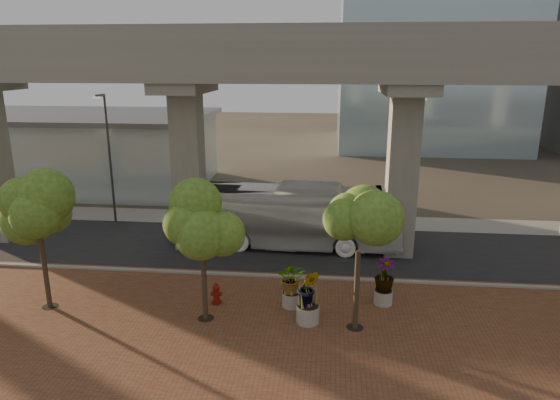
# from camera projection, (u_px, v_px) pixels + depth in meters

# --- Properties ---
(ground) EXTENTS (160.00, 160.00, 0.00)m
(ground) POSITION_uv_depth(u_px,v_px,m) (290.00, 263.00, 27.32)
(ground) COLOR #363127
(ground) RESTS_ON ground
(brick_plaza) EXTENTS (70.00, 13.00, 0.06)m
(brick_plaza) POSITION_uv_depth(u_px,v_px,m) (273.00, 341.00, 19.65)
(brick_plaza) COLOR brown
(brick_plaza) RESTS_ON ground
(asphalt_road) EXTENTS (90.00, 8.00, 0.04)m
(asphalt_road) POSITION_uv_depth(u_px,v_px,m) (293.00, 249.00, 29.23)
(asphalt_road) COLOR black
(asphalt_road) RESTS_ON ground
(curb_strip) EXTENTS (70.00, 0.25, 0.16)m
(curb_strip) POSITION_uv_depth(u_px,v_px,m) (286.00, 277.00, 25.38)
(curb_strip) COLOR gray
(curb_strip) RESTS_ON ground
(far_sidewalk) EXTENTS (90.00, 3.00, 0.06)m
(far_sidewalk) POSITION_uv_depth(u_px,v_px,m) (299.00, 220.00, 34.49)
(far_sidewalk) COLOR gray
(far_sidewalk) RESTS_ON ground
(transit_viaduct) EXTENTS (72.00, 5.60, 12.40)m
(transit_viaduct) POSITION_uv_depth(u_px,v_px,m) (293.00, 125.00, 27.26)
(transit_viaduct) COLOR gray
(transit_viaduct) RESTS_ON ground
(station_pavilion) EXTENTS (23.00, 13.00, 6.30)m
(station_pavilion) POSITION_uv_depth(u_px,v_px,m) (78.00, 149.00, 43.73)
(station_pavilion) COLOR #A3B6BA
(station_pavilion) RESTS_ON ground
(transit_bus) EXTENTS (13.41, 3.67, 3.70)m
(transit_bus) POSITION_uv_depth(u_px,v_px,m) (287.00, 216.00, 29.35)
(transit_bus) COLOR silver
(transit_bus) RESTS_ON ground
(fire_hydrant) EXTENTS (0.50, 0.45, 0.99)m
(fire_hydrant) POSITION_uv_depth(u_px,v_px,m) (216.00, 294.00, 22.56)
(fire_hydrant) COLOR maroon
(fire_hydrant) RESTS_ON ground
(planter_front) EXTENTS (1.91, 1.91, 2.10)m
(planter_front) POSITION_uv_depth(u_px,v_px,m) (292.00, 280.00, 22.08)
(planter_front) COLOR #AAA599
(planter_front) RESTS_ON ground
(planter_right) EXTENTS (2.05, 2.05, 2.19)m
(planter_right) POSITION_uv_depth(u_px,v_px,m) (384.00, 277.00, 22.29)
(planter_right) COLOR gray
(planter_right) RESTS_ON ground
(planter_left) EXTENTS (2.17, 2.17, 2.38)m
(planter_left) POSITION_uv_depth(u_px,v_px,m) (308.00, 291.00, 20.68)
(planter_left) COLOR gray
(planter_left) RESTS_ON ground
(street_tree_far_west) EXTENTS (4.02, 4.02, 6.38)m
(street_tree_far_west) POSITION_uv_depth(u_px,v_px,m) (37.00, 210.00, 21.15)
(street_tree_far_west) COLOR #473B28
(street_tree_far_west) RESTS_ON ground
(street_tree_near_west) EXTENTS (3.30, 3.30, 5.71)m
(street_tree_near_west) POSITION_uv_depth(u_px,v_px,m) (202.00, 226.00, 20.22)
(street_tree_near_west) COLOR #473B28
(street_tree_near_west) RESTS_ON ground
(street_tree_near_east) EXTENTS (3.72, 3.72, 6.18)m
(street_tree_near_east) POSITION_uv_depth(u_px,v_px,m) (359.00, 225.00, 19.41)
(street_tree_near_east) COLOR #473B28
(street_tree_near_east) RESTS_ON ground
(streetlamp_west) EXTENTS (0.43, 1.25, 8.62)m
(streetlamp_west) POSITION_uv_depth(u_px,v_px,m) (108.00, 150.00, 32.69)
(streetlamp_west) COLOR #2E2D32
(streetlamp_west) RESTS_ON ground
(streetlamp_east) EXTENTS (0.43, 1.26, 8.70)m
(streetlamp_east) POSITION_uv_depth(u_px,v_px,m) (415.00, 156.00, 30.39)
(streetlamp_east) COLOR #2F3034
(streetlamp_east) RESTS_ON ground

